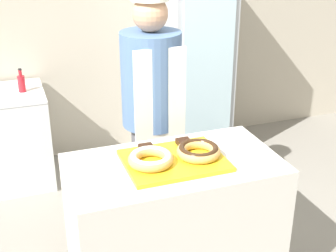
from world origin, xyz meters
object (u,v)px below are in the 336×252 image
(donut_chocolate_glaze, at_px, (199,150))
(brownie_back_left, at_px, (146,148))
(serving_tray, at_px, (174,160))
(beverage_fridge, at_px, (194,62))
(baker_person, at_px, (152,114))
(bottle_red, at_px, (21,83))
(brownie_back_right, at_px, (184,142))
(donut_light_glaze, at_px, (151,158))

(donut_chocolate_glaze, distance_m, brownie_back_left, 0.30)
(serving_tray, relative_size, beverage_fridge, 0.30)
(serving_tray, bearing_deg, beverage_fridge, 64.16)
(brownie_back_left, height_order, baker_person, baker_person)
(bottle_red, bearing_deg, brownie_back_right, -62.45)
(brownie_back_right, bearing_deg, bottle_red, 117.55)
(bottle_red, bearing_deg, beverage_fridge, 0.34)
(serving_tray, height_order, donut_light_glaze, donut_light_glaze)
(bottle_red, bearing_deg, donut_chocolate_glaze, -63.99)
(beverage_fridge, bearing_deg, brownie_back_left, -121.03)
(donut_light_glaze, height_order, donut_chocolate_glaze, same)
(donut_chocolate_glaze, relative_size, beverage_fridge, 0.13)
(serving_tray, xyz_separation_m, brownie_back_right, (0.12, 0.15, 0.03))
(donut_chocolate_glaze, height_order, bottle_red, bottle_red)
(donut_chocolate_glaze, relative_size, baker_person, 0.14)
(donut_light_glaze, relative_size, brownie_back_right, 3.10)
(serving_tray, relative_size, bottle_red, 2.79)
(beverage_fridge, bearing_deg, donut_light_glaze, -119.27)
(donut_chocolate_glaze, height_order, brownie_back_right, donut_chocolate_glaze)
(donut_light_glaze, height_order, beverage_fridge, beverage_fridge)
(serving_tray, distance_m, brownie_back_right, 0.19)
(serving_tray, xyz_separation_m, donut_chocolate_glaze, (0.14, -0.01, 0.05))
(brownie_back_right, height_order, bottle_red, bottle_red)
(serving_tray, bearing_deg, bottle_red, 112.33)
(donut_light_glaze, distance_m, brownie_back_right, 0.30)
(beverage_fridge, height_order, bottle_red, beverage_fridge)
(brownie_back_right, bearing_deg, serving_tray, -128.31)
(serving_tray, relative_size, baker_person, 0.32)
(donut_light_glaze, distance_m, baker_person, 0.72)
(serving_tray, relative_size, donut_chocolate_glaze, 2.23)
(brownie_back_left, bearing_deg, serving_tray, -51.69)
(brownie_back_right, distance_m, bottle_red, 1.78)
(donut_chocolate_glaze, xyz_separation_m, bottle_red, (-0.85, 1.74, -0.05))
(brownie_back_right, xyz_separation_m, bottle_red, (-0.82, 1.58, -0.04))
(donut_light_glaze, height_order, brownie_back_right, donut_light_glaze)
(donut_light_glaze, xyz_separation_m, donut_chocolate_glaze, (0.28, 0.00, 0.00))
(baker_person, height_order, beverage_fridge, beverage_fridge)
(donut_chocolate_glaze, distance_m, baker_person, 0.68)
(brownie_back_left, relative_size, beverage_fridge, 0.04)
(donut_light_glaze, height_order, baker_person, baker_person)
(brownie_back_left, distance_m, baker_person, 0.56)
(brownie_back_left, height_order, brownie_back_right, same)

